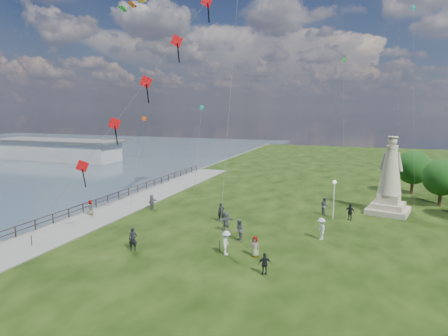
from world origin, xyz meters
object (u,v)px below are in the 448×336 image
at_px(person_11, 226,221).
at_px(person_4, 255,247).
at_px(person_5, 152,202).
at_px(person_3, 265,264).
at_px(person_0, 133,239).
at_px(person_2, 226,243).
at_px(statue, 390,185).
at_px(person_9, 350,212).
at_px(person_1, 239,230).
at_px(lamppost, 334,191).
at_px(person_8, 321,229).
at_px(person_7, 324,206).
at_px(pier_pavilion, 58,149).
at_px(person_10, 91,208).

bearing_deg(person_11, person_4, 84.60).
bearing_deg(person_5, person_3, -121.60).
relative_size(person_0, person_2, 0.98).
bearing_deg(person_4, person_2, -158.76).
distance_m(statue, person_9, 5.72).
distance_m(person_1, person_11, 2.76).
height_order(person_5, person_9, person_5).
relative_size(lamppost, person_0, 2.16).
relative_size(statue, person_11, 4.54).
height_order(statue, person_9, statue).
bearing_deg(person_0, person_8, 8.77).
height_order(person_1, person_7, person_7).
bearing_deg(lamppost, person_9, 9.90).
distance_m(person_4, person_7, 13.39).
relative_size(lamppost, person_5, 2.41).
distance_m(person_8, person_9, 6.86).
relative_size(person_2, person_5, 1.13).
height_order(pier_pavilion, person_5, pier_pavilion).
xyz_separation_m(pier_pavilion, person_3, (56.58, -41.67, -1.10)).
bearing_deg(person_2, statue, -45.79).
xyz_separation_m(person_1, person_10, (-16.14, 1.94, -0.16)).
height_order(person_3, person_5, person_5).
bearing_deg(person_5, person_9, -75.41).
xyz_separation_m(statue, person_8, (-5.61, -10.45, -2.06)).
relative_size(person_9, person_10, 1.08).
bearing_deg(person_3, person_10, -47.74).
height_order(person_7, person_8, person_8).
distance_m(person_5, person_7, 17.81).
height_order(lamppost, person_1, lamppost).
height_order(person_5, person_10, person_5).
relative_size(pier_pavilion, person_0, 16.98).
relative_size(person_4, person_9, 0.95).
distance_m(person_9, person_11, 12.31).
bearing_deg(person_8, person_4, -57.58).
bearing_deg(person_0, lamppost, 24.65).
bearing_deg(pier_pavilion, person_7, -23.91).
height_order(person_8, person_9, person_8).
relative_size(person_8, person_9, 1.14).
distance_m(person_2, person_4, 2.08).
xyz_separation_m(person_0, person_5, (-4.79, 10.74, -0.09)).
xyz_separation_m(lamppost, person_8, (-0.49, -6.30, -1.85)).
height_order(person_3, person_8, person_8).
distance_m(pier_pavilion, person_7, 64.38).
height_order(person_2, person_11, person_2).
distance_m(person_0, person_7, 19.48).
relative_size(person_1, person_3, 1.21).
relative_size(person_8, person_10, 1.23).
distance_m(person_1, person_7, 11.74).
height_order(statue, person_4, statue).
xyz_separation_m(person_1, person_5, (-11.60, 6.08, -0.10)).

